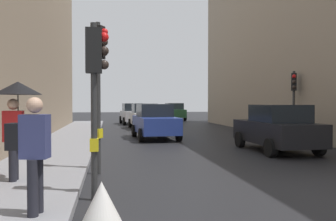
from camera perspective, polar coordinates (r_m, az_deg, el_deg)
name	(u,v)px	position (r m, az deg, el deg)	size (l,w,h in m)	color
ground_plane	(313,190)	(8.27, 22.25, -11.72)	(120.00, 120.00, 0.00)	black
sidewalk_kerb	(56,153)	(13.11, -17.47, -6.50)	(2.52, 40.00, 0.16)	gray
traffic_light_mid_street	(294,93)	(18.14, 19.51, 2.70)	(0.35, 0.45, 3.35)	#2D2D2D
traffic_light_near_right	(99,70)	(9.35, -11.02, 6.44)	(0.45, 0.36, 3.90)	#2D2D2D
traffic_light_near_left	(95,78)	(6.85, -11.58, 5.09)	(0.43, 0.24, 3.34)	#2D2D2D
car_green_estate	(174,112)	(36.71, 0.93, -0.19)	(2.08, 4.23, 1.76)	#2D6038
car_dark_suv	(277,128)	(14.01, 17.03, -2.72)	(2.09, 4.23, 1.76)	black
car_white_compact	(145,116)	(25.08, -3.76, -0.90)	(2.15, 4.27, 1.76)	silver
car_silver_hatchback	(133,114)	(30.27, -5.62, -0.52)	(2.27, 4.32, 1.76)	#BCBCC1
car_blue_van	(155,121)	(18.08, -2.11, -1.76)	(2.20, 4.29, 1.76)	navy
pedestrian_with_umbrella	(17,103)	(8.32, -23.10, 1.14)	(1.00, 1.00, 2.14)	black
pedestrian_with_grey_backpack	(32,148)	(5.74, -20.94, -5.66)	(0.64, 0.39, 1.77)	black
warning_sign_triangle	(102,203)	(5.68, -10.59, -14.29)	(0.64, 0.64, 0.65)	silver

